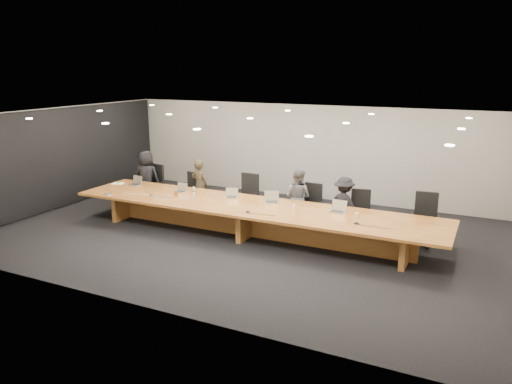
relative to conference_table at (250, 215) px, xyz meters
The scene contains 29 objects.
ground 0.52m from the conference_table, ahead, with size 12.00×12.00×0.00m, color black.
back_wall 4.10m from the conference_table, 90.00° to the left, with size 12.00×0.02×2.80m, color #B6B2A6.
left_wall_panel 6.00m from the conference_table, behind, with size 0.08×7.84×2.74m, color black.
conference_table is the anchor object (origin of this frame).
chair_far_left 4.02m from the conference_table, 161.71° to the left, with size 0.60×0.60×1.17m, color black, non-canonical shape.
chair_left 2.82m from the conference_table, 154.23° to the left, with size 0.54×0.54×1.06m, color black, non-canonical shape.
chair_mid_left 1.38m from the conference_table, 121.77° to the left, with size 0.61×0.61×1.20m, color black, non-canonical shape.
chair_mid_right 1.63m from the conference_table, 51.74° to the left, with size 0.56×0.56×1.10m, color black, non-canonical shape.
chair_right 2.58m from the conference_table, 27.35° to the left, with size 0.56×0.56×1.10m, color black, non-canonical shape.
chair_far_right 3.94m from the conference_table, 17.47° to the left, with size 0.61×0.61×1.19m, color black, non-canonical shape.
person_a 4.13m from the conference_table, 163.04° to the left, with size 0.76×0.50×1.56m, color black.
person_b 2.52m from the conference_table, 150.10° to the left, with size 0.53×0.35×1.46m, color #2F281A.
person_c 1.43m from the conference_table, 60.14° to the left, with size 0.71×0.55×1.45m, color #4E4E50.
person_d 2.26m from the conference_table, 32.82° to the left, with size 0.88×0.51×1.36m, color black.
laptop_a 3.79m from the conference_table, behind, with size 0.32×0.24×0.26m, color #B6A78B, non-canonical shape.
laptop_b 2.25m from the conference_table, behind, with size 0.29×0.21×0.23m, color beige, non-canonical shape.
laptop_c 0.90m from the conference_table, 151.07° to the left, with size 0.30×0.22×0.24m, color #B7AD8C, non-canonical shape.
laptop_d 0.66m from the conference_table, 50.53° to the left, with size 0.34×0.25×0.27m, color tan, non-canonical shape.
laptop_e 2.05m from the conference_table, ahead, with size 0.35×0.25×0.27m, color beige, non-canonical shape.
water_bottle 1.78m from the conference_table, behind, with size 0.06×0.06×0.19m, color silver.
amber_mug 2.07m from the conference_table, behind, with size 0.09×0.09×0.11m, color brown.
paper_cup_near 1.06m from the conference_table, 12.06° to the left, with size 0.06×0.06×0.08m, color white.
paper_cup_far 2.49m from the conference_table, ahead, with size 0.08×0.08×0.09m, color silver.
notepad 4.29m from the conference_table, behind, with size 0.28×0.22×0.02m, color white.
lime_gadget 4.30m from the conference_table, behind, with size 0.14×0.08×0.02m, color #53CA36.
av_box 3.75m from the conference_table, 169.66° to the right, with size 0.17×0.13×0.03m, color #B3B3B8.
mic_left 2.68m from the conference_table, behind, with size 0.11×0.11×0.03m, color black.
mic_center 0.62m from the conference_table, 69.19° to the right, with size 0.11×0.11×0.03m, color black.
mic_right 2.63m from the conference_table, ahead, with size 0.13×0.13×0.03m, color black.
Camera 1 is at (5.02, -10.01, 3.91)m, focal length 35.00 mm.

